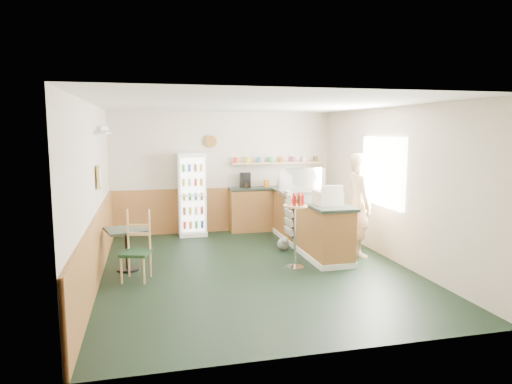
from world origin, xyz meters
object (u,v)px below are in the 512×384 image
object	(u,v)px
display_case	(301,181)
cafe_table	(127,241)
drinks_fridge	(192,194)
cash_register	(328,198)
condiment_stand	(295,218)
shopkeeper	(359,205)
cafe_chair	(136,243)

from	to	relation	value
display_case	cafe_table	size ratio (longest dim) A/B	1.16
drinks_fridge	cash_register	xyz separation A→B (m)	(2.11, -2.58, 0.23)
display_case	condiment_stand	bearing A→B (deg)	-111.59
drinks_fridge	cafe_table	bearing A→B (deg)	-119.00
shopkeeper	condiment_stand	xyz separation A→B (m)	(-1.38, -0.46, -0.10)
drinks_fridge	display_case	distance (m)	2.42
display_case	shopkeeper	distance (m)	1.47
display_case	cafe_chair	size ratio (longest dim) A/B	0.84
condiment_stand	cafe_chair	distance (m)	2.59
display_case	cash_register	world-z (taller)	display_case
shopkeeper	cafe_chair	world-z (taller)	shopkeeper
shopkeeper	condiment_stand	world-z (taller)	shopkeeper
display_case	condiment_stand	xyz separation A→B (m)	(-0.68, -1.71, -0.42)
drinks_fridge	cash_register	bearing A→B (deg)	-50.72
condiment_stand	drinks_fridge	bearing A→B (deg)	116.73
condiment_stand	cafe_chair	world-z (taller)	condiment_stand
drinks_fridge	shopkeeper	distance (m)	3.68
display_case	shopkeeper	xyz separation A→B (m)	(0.70, -1.25, -0.32)
drinks_fridge	cafe_table	size ratio (longest dim) A/B	2.31
drinks_fridge	cafe_chair	bearing A→B (deg)	-112.24
display_case	condiment_stand	world-z (taller)	display_case
shopkeeper	cafe_table	distance (m)	4.13
cafe_table	drinks_fridge	bearing A→B (deg)	61.00
cafe_chair	condiment_stand	bearing A→B (deg)	15.71
cash_register	cafe_chair	bearing A→B (deg)	-176.20
drinks_fridge	cash_register	distance (m)	3.34
drinks_fridge	cafe_table	xyz separation A→B (m)	(-1.29, -2.33, -0.41)
drinks_fridge	cafe_chair	distance (m)	3.05
drinks_fridge	display_case	size ratio (longest dim) A/B	2.00
display_case	cash_register	bearing A→B (deg)	-90.00
cafe_table	cafe_chair	size ratio (longest dim) A/B	0.72
display_case	shopkeeper	world-z (taller)	shopkeeper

